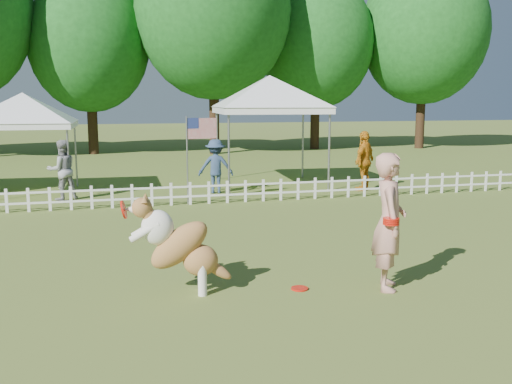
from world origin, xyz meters
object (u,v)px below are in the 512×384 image
spectator_a (62,170)px  spectator_b (216,166)px  canopy_tent_left (25,145)px  spectator_c (364,161)px  canopy_tent_right (269,132)px  flag_pole (187,161)px  handler (389,222)px  frisbee_on_turf (300,288)px  dog (181,245)px

spectator_a → spectator_b: 4.31m
canopy_tent_left → spectator_c: bearing=-9.0°
spectator_b → canopy_tent_right: bearing=-139.2°
canopy_tent_right → flag_pole: canopy_tent_right is taller
spectator_a → handler: bearing=99.7°
spectator_b → spectator_c: 4.51m
flag_pole → canopy_tent_right: bearing=31.6°
frisbee_on_turf → spectator_a: bearing=113.7°
dog → frisbee_on_turf: bearing=0.4°
canopy_tent_right → handler: bearing=-92.2°
canopy_tent_right → spectator_c: bearing=-32.8°
flag_pole → spectator_b: 2.02m
frisbee_on_turf → spectator_c: spectator_c is taller
dog → flag_pole: size_ratio=0.61×
spectator_a → canopy_tent_right: bearing=171.8°
canopy_tent_left → spectator_b: (5.37, -1.14, -0.64)m
handler → spectator_c: size_ratio=1.10×
spectator_a → spectator_b: size_ratio=1.04×
spectator_c → canopy_tent_left: bearing=-49.1°
spectator_a → spectator_b: bearing=161.6°
canopy_tent_right → spectator_c: 3.20m
dog → frisbee_on_turf: (1.69, -0.27, -0.69)m
spectator_c → flag_pole: bearing=-28.3°
spectator_a → spectator_c: spectator_c is taller
handler → canopy_tent_right: 10.47m
canopy_tent_left → spectator_c: 10.01m
canopy_tent_left → spectator_b: size_ratio=1.81×
flag_pole → spectator_c: 5.62m
canopy_tent_right → spectator_b: canopy_tent_right is taller
handler → spectator_a: 10.44m
handler → spectator_c: handler is taller
spectator_b → spectator_c: bearing=-178.6°
flag_pole → dog: bearing=-110.2°
spectator_a → spectator_b: spectator_a is taller
spectator_b → dog: bearing=86.2°
frisbee_on_turf → spectator_b: spectator_b is taller
flag_pole → spectator_a: 3.62m
canopy_tent_left → canopy_tent_right: 7.36m
canopy_tent_left → canopy_tent_right: canopy_tent_right is taller
handler → spectator_c: (3.63, 8.52, -0.09)m
handler → canopy_tent_left: 12.05m
frisbee_on_turf → canopy_tent_left: 11.29m
frisbee_on_turf → canopy_tent_right: (2.42, 10.11, 1.70)m
canopy_tent_left → canopy_tent_right: size_ratio=0.84×
spectator_b → handler: bearing=105.1°
spectator_b → spectator_c: spectator_c is taller
dog → spectator_c: 10.35m
canopy_tent_right → spectator_a: (-6.30, -1.29, -0.89)m
dog → frisbee_on_turf: size_ratio=5.62×
handler → spectator_b: handler is taller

